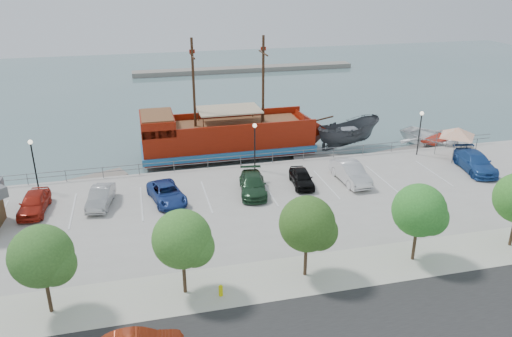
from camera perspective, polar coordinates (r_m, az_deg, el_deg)
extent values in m
plane|color=slate|center=(39.01, 2.14, -5.03)|extent=(160.00, 160.00, 0.00)
cube|color=beige|center=(30.34, 7.42, -11.69)|extent=(100.00, 4.00, 0.05)
cylinder|color=slate|center=(45.13, -0.53, 1.58)|extent=(50.00, 0.06, 0.06)
cylinder|color=slate|center=(45.27, -0.53, 1.11)|extent=(50.00, 0.06, 0.06)
cube|color=gray|center=(92.15, -1.26, 11.28)|extent=(40.00, 3.00, 0.80)
cube|color=maroon|center=(49.55, -3.27, 3.48)|extent=(16.59, 5.23, 2.69)
cube|color=#256AA3|center=(49.84, -3.25, 2.52)|extent=(16.91, 5.55, 0.62)
cone|color=maroon|center=(51.92, 6.68, 4.24)|extent=(3.33, 4.98, 4.97)
cube|color=maroon|center=(48.20, -11.24, 5.13)|extent=(3.12, 5.19, 1.45)
cube|color=brown|center=(47.99, -11.31, 6.02)|extent=(2.92, 4.78, 0.12)
cube|color=brown|center=(49.22, -2.71, 5.07)|extent=(13.48, 4.60, 0.16)
cube|color=maroon|center=(51.38, -3.85, 6.15)|extent=(16.58, 0.26, 0.73)
cube|color=maroon|center=(46.70, -2.74, 4.52)|extent=(16.58, 0.26, 0.73)
cylinder|color=#382111|center=(48.83, 0.83, 10.05)|extent=(0.25, 0.25, 8.50)
cylinder|color=#382111|center=(47.60, -7.15, 9.56)|extent=(0.25, 0.25, 8.50)
cylinder|color=#382111|center=(48.36, 0.84, 13.05)|extent=(0.16, 3.11, 0.15)
cylinder|color=#382111|center=(47.11, -7.30, 12.63)|extent=(0.16, 3.11, 0.15)
cube|color=#CBB38C|center=(48.74, -3.11, 6.73)|extent=(6.02, 3.96, 0.12)
cylinder|color=#382111|center=(51.81, 7.49, 5.60)|extent=(2.58, 0.17, 0.61)
imported|color=#43464B|center=(52.63, 10.49, 3.69)|extent=(8.08, 4.73, 2.94)
imported|color=white|center=(55.42, 20.05, 2.93)|extent=(8.64, 9.61, 1.64)
cube|color=gray|center=(46.29, -18.84, -1.46)|extent=(7.29, 4.63, 0.40)
cube|color=slate|center=(49.41, 8.50, 1.03)|extent=(7.45, 3.62, 0.41)
cube|color=slate|center=(52.60, 16.07, 1.69)|extent=(6.91, 3.29, 0.38)
cylinder|color=slate|center=(50.62, 19.87, 2.67)|extent=(0.07, 0.07, 2.11)
cylinder|color=slate|center=(52.17, 22.04, 2.92)|extent=(0.07, 0.07, 2.11)
cylinder|color=slate|center=(48.83, 21.63, 1.72)|extent=(0.07, 0.07, 2.11)
cylinder|color=slate|center=(50.43, 23.82, 2.01)|extent=(0.07, 0.07, 2.11)
pyramid|color=white|center=(49.94, 22.14, 4.36)|extent=(4.36, 4.36, 0.86)
cylinder|color=#DFDD05|center=(28.17, -4.05, -13.85)|extent=(0.23, 0.23, 0.57)
sphere|color=#DFDD05|center=(27.99, -4.06, -13.35)|extent=(0.25, 0.25, 0.25)
cylinder|color=black|center=(43.29, -23.96, 0.15)|extent=(0.12, 0.12, 4.00)
sphere|color=#FFF2CC|center=(42.62, -24.40, 2.77)|extent=(0.36, 0.36, 0.36)
cylinder|color=black|center=(43.58, -0.14, 2.29)|extent=(0.12, 0.12, 4.00)
sphere|color=#FFF2CC|center=(42.91, -0.14, 4.93)|extent=(0.36, 0.36, 0.36)
cylinder|color=black|center=(49.65, 18.15, 3.68)|extent=(0.12, 0.12, 4.00)
sphere|color=#FFF2CC|center=(49.06, 18.44, 6.00)|extent=(0.36, 0.36, 0.36)
cylinder|color=#473321|center=(28.62, -22.63, -13.12)|extent=(0.20, 0.20, 2.20)
sphere|color=#315E23|center=(27.43, -23.34, -9.17)|extent=(3.20, 3.20, 3.20)
sphere|color=#315E23|center=(27.26, -22.04, -10.13)|extent=(2.20, 2.20, 2.20)
cylinder|color=#473321|center=(28.18, -8.20, -12.02)|extent=(0.20, 0.20, 2.20)
sphere|color=#376D25|center=(26.96, -8.46, -7.97)|extent=(3.20, 3.20, 3.20)
sphere|color=#376D25|center=(26.95, -7.07, -8.89)|extent=(2.20, 2.20, 2.20)
cylinder|color=#473321|center=(29.44, 5.68, -10.24)|extent=(0.20, 0.20, 2.20)
sphere|color=#2F561C|center=(28.28, 5.86, -6.30)|extent=(3.20, 3.20, 3.20)
sphere|color=#2F561C|center=(28.41, 7.18, -7.14)|extent=(2.20, 2.20, 2.20)
cylinder|color=#473321|center=(32.21, 17.65, -8.22)|extent=(0.20, 0.20, 2.20)
sphere|color=#2C7626|center=(31.15, 18.14, -4.55)|extent=(3.20, 3.20, 3.20)
sphere|color=#2C7626|center=(31.41, 19.27, -5.30)|extent=(2.20, 2.20, 2.20)
imported|color=#A82113|center=(40.00, -24.04, -3.58)|extent=(2.10, 4.52, 1.50)
imported|color=#A1A1A1|center=(39.32, -17.33, -3.13)|extent=(2.18, 4.38, 1.38)
imported|color=navy|center=(38.81, -10.16, -2.81)|extent=(3.13, 5.12, 1.33)
imported|color=#1F4127|center=(39.58, -0.38, -1.85)|extent=(2.73, 5.17, 1.43)
imported|color=black|center=(41.12, 5.23, -1.05)|extent=(1.99, 4.10, 1.35)
imported|color=silver|center=(42.31, 10.75, -0.46)|extent=(1.95, 5.05, 1.64)
imported|color=#204A93|center=(47.90, 23.77, 0.68)|extent=(3.21, 5.83, 1.60)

